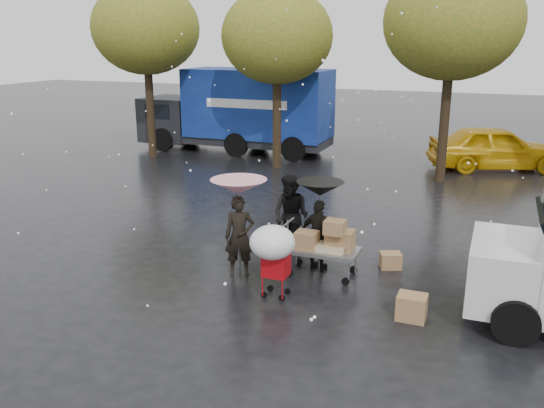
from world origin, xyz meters
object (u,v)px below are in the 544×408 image
at_px(person_pink, 240,236).
at_px(vendor_cart, 326,243).
at_px(yellow_taxi, 496,148).
at_px(person_black, 319,235).
at_px(shopping_cart, 273,246).
at_px(blue_truck, 240,111).

xyz_separation_m(person_pink, vendor_cart, (1.66, 0.60, -0.12)).
bearing_deg(vendor_cart, yellow_taxi, 75.90).
bearing_deg(vendor_cart, person_black, 128.42).
bearing_deg(person_pink, shopping_cart, -64.07).
xyz_separation_m(person_pink, blue_truck, (-5.64, 12.34, 0.92)).
bearing_deg(vendor_cart, shopping_cart, -112.21).
bearing_deg(person_black, person_pink, 42.70).
bearing_deg(blue_truck, shopping_cart, -63.04).
distance_m(person_pink, blue_truck, 13.60).
relative_size(vendor_cart, yellow_taxi, 0.31).
distance_m(blue_truck, yellow_taxi, 10.35).
distance_m(vendor_cart, shopping_cart, 1.59).
xyz_separation_m(person_pink, yellow_taxi, (4.67, 12.58, -0.02)).
distance_m(vendor_cart, blue_truck, 13.86).
relative_size(person_black, yellow_taxi, 0.31).
xyz_separation_m(person_black, blue_truck, (-7.06, 11.45, 1.00)).
bearing_deg(yellow_taxi, person_pink, 139.55).
height_order(vendor_cart, shopping_cart, shopping_cart).
bearing_deg(blue_truck, person_pink, -65.44).
height_order(vendor_cart, blue_truck, blue_truck).
xyz_separation_m(shopping_cart, blue_truck, (-6.71, 13.19, 0.69)).
distance_m(shopping_cart, yellow_taxi, 13.90).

